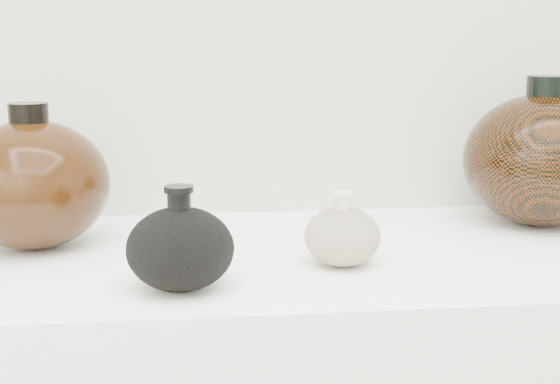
{
  "coord_description": "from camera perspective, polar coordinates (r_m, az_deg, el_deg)",
  "views": [
    {
      "loc": [
        -0.11,
        -0.1,
        1.2
      ],
      "look_at": [
        0.0,
        0.92,
        0.99
      ],
      "focal_mm": 50.0,
      "sensor_mm": 36.0,
      "label": 1
    }
  ],
  "objects": [
    {
      "name": "cream_gourd_vase",
      "position": [
        1.02,
        4.59,
        -3.2
      ],
      "size": [
        0.12,
        0.12,
        0.1
      ],
      "color": "beige",
      "rests_on": "display_counter"
    },
    {
      "name": "left_round_pot",
      "position": [
        1.15,
        -17.63,
        0.58
      ],
      "size": [
        0.25,
        0.25,
        0.21
      ],
      "color": "black",
      "rests_on": "display_counter"
    },
    {
      "name": "right_round_pot",
      "position": [
        1.3,
        18.63,
        2.29
      ],
      "size": [
        0.32,
        0.32,
        0.24
      ],
      "color": "black",
      "rests_on": "display_counter"
    },
    {
      "name": "black_gourd_vase",
      "position": [
        0.93,
        -7.3,
        -4.08
      ],
      "size": [
        0.13,
        0.13,
        0.13
      ],
      "color": "black",
      "rests_on": "display_counter"
    }
  ]
}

